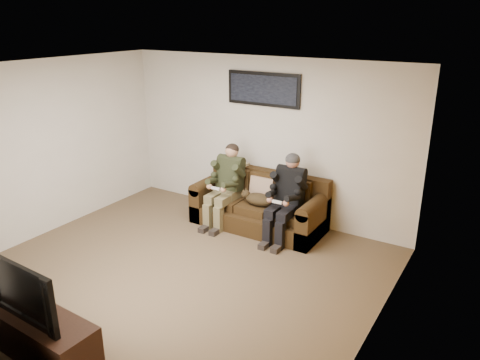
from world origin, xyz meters
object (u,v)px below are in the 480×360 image
Objects in this scene: cat at (258,199)px; person_right at (287,193)px; tv_stand at (38,333)px; television at (30,287)px; sofa at (261,206)px; framed_poster at (263,89)px; person_left at (226,181)px.

person_right is at bearing -0.03° from cat.
television reaches higher than tv_stand.
cat is at bearing -75.43° from sofa.
sofa is 3.14× the size of cat.
framed_poster is 0.89× the size of tv_stand.
sofa is 1.83m from framed_poster.
person_right is 1.94× the size of cat.
framed_poster is at bearing 113.45° from cat.
tv_stand is (-0.45, -3.60, -0.29)m from cat.
cat is 3.64m from television.
person_right is 1.67m from framed_poster.
person_right is 1.22× the size of television.
person_left is 3.60m from television.
person_right reaches higher than sofa.
person_right is 3.72m from television.
person_left is at bearing -120.35° from framed_poster.
cat is 0.53× the size of framed_poster.
person_right is at bearing 77.76° from television.
person_left is 1.02× the size of framed_poster.
sofa is at bearing 162.06° from person_right.
framed_poster is at bearing 117.02° from sofa.
sofa reaches higher than tv_stand.
sofa is at bearing 17.98° from person_left.
framed_poster is at bearing 142.33° from person_right.
sofa is 1.65× the size of framed_poster.
sofa is 1.62× the size of person_right.
person_left is 1.93× the size of cat.
sofa is 1.63× the size of person_left.
person_left is at bearing -179.94° from cat.
person_left is 1.06m from person_right.
framed_poster reaches higher than person_right.
sofa is 1.47× the size of tv_stand.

